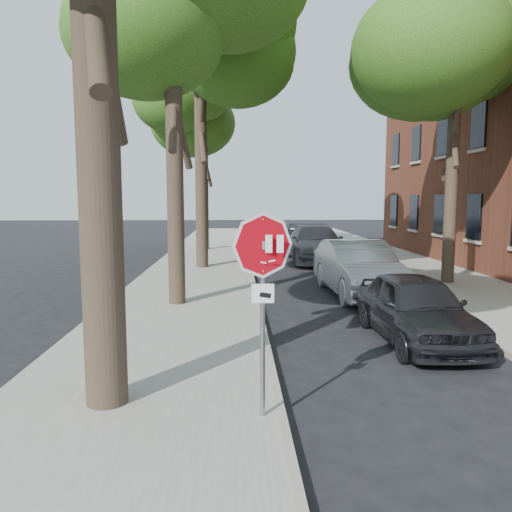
{
  "coord_description": "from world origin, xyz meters",
  "views": [
    {
      "loc": [
        -1.03,
        -6.12,
        2.9
      ],
      "look_at": [
        -0.74,
        1.15,
        2.05
      ],
      "focal_mm": 35.0,
      "sensor_mm": 36.0,
      "label": 1
    }
  ],
  "objects": [
    {
      "name": "car_a",
      "position": [
        2.6,
        3.62,
        0.69
      ],
      "size": [
        1.72,
        4.08,
        1.38
      ],
      "primitive_type": "imported",
      "rotation": [
        0.0,
        0.0,
        0.02
      ],
      "color": "black",
      "rests_on": "ground"
    },
    {
      "name": "ground",
      "position": [
        0.0,
        0.0,
        0.0
      ],
      "size": [
        120.0,
        120.0,
        0.0
      ],
      "primitive_type": "plane",
      "color": "black",
      "rests_on": "ground"
    },
    {
      "name": "stop_sign",
      "position": [
        -0.7,
        -0.03,
        1.95
      ],
      "size": [
        0.76,
        0.34,
        2.61
      ],
      "color": "gray",
      "rests_on": "sidewalk_left"
    },
    {
      "name": "car_c",
      "position": [
        2.6,
        16.47,
        0.83
      ],
      "size": [
        2.4,
        5.75,
        1.66
      ],
      "primitive_type": "imported",
      "rotation": [
        0.0,
        0.0,
        -0.01
      ],
      "color": "#535258",
      "rests_on": "ground"
    },
    {
      "name": "tree_right",
      "position": [
        5.98,
        10.11,
        7.21
      ],
      "size": [
        5.29,
        4.91,
        9.33
      ],
      "color": "black",
      "rests_on": "sidewalk_right"
    },
    {
      "name": "car_b",
      "position": [
        2.6,
        8.41,
        0.81
      ],
      "size": [
        1.94,
        5.01,
        1.63
      ],
      "primitive_type": "imported",
      "rotation": [
        0.0,
        0.0,
        0.04
      ],
      "color": "#9EA2A6",
      "rests_on": "ground"
    },
    {
      "name": "sidewalk_left",
      "position": [
        -2.5,
        12.0,
        0.06
      ],
      "size": [
        4.0,
        55.0,
        0.12
      ],
      "primitive_type": "cube",
      "color": "gray",
      "rests_on": "ground"
    },
    {
      "name": "car_d",
      "position": [
        2.58,
        22.05,
        0.67
      ],
      "size": [
        2.82,
        5.09,
        1.35
      ],
      "primitive_type": "imported",
      "rotation": [
        0.0,
        0.0,
        0.12
      ],
      "color": "black",
      "rests_on": "ground"
    },
    {
      "name": "tree_mid_b",
      "position": [
        -2.42,
        14.12,
        8.0
      ],
      "size": [
        5.88,
        5.46,
        10.36
      ],
      "color": "black",
      "rests_on": "sidewalk_left"
    },
    {
      "name": "sidewalk_right",
      "position": [
        6.0,
        12.0,
        0.06
      ],
      "size": [
        4.0,
        55.0,
        0.12
      ],
      "primitive_type": "cube",
      "color": "gray",
      "rests_on": "ground"
    },
    {
      "name": "tree_mid_a",
      "position": [
        -2.62,
        7.12,
        7.6
      ],
      "size": [
        5.59,
        5.19,
        9.84
      ],
      "color": "black",
      "rests_on": "sidewalk_left"
    },
    {
      "name": "tree_far",
      "position": [
        -2.72,
        21.11,
        7.21
      ],
      "size": [
        5.29,
        4.91,
        9.33
      ],
      "color": "black",
      "rests_on": "sidewalk_left"
    },
    {
      "name": "curb_left",
      "position": [
        -0.45,
        12.0,
        0.07
      ],
      "size": [
        0.12,
        55.0,
        0.13
      ],
      "primitive_type": "cube",
      "color": "#9E9384",
      "rests_on": "ground"
    },
    {
      "name": "curb_right",
      "position": [
        3.95,
        12.0,
        0.07
      ],
      "size": [
        0.12,
        55.0,
        0.13
      ],
      "primitive_type": "cube",
      "color": "#9E9384",
      "rests_on": "ground"
    }
  ]
}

